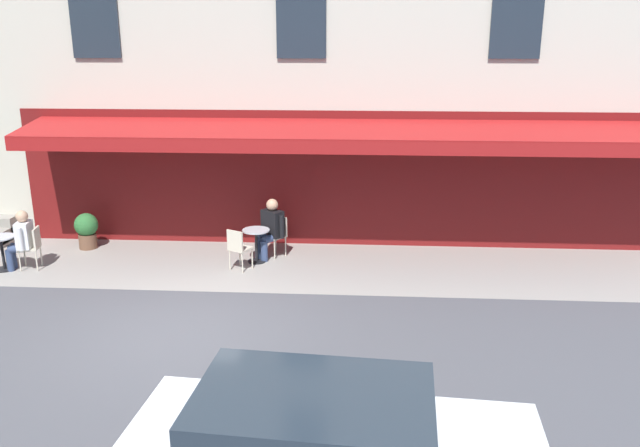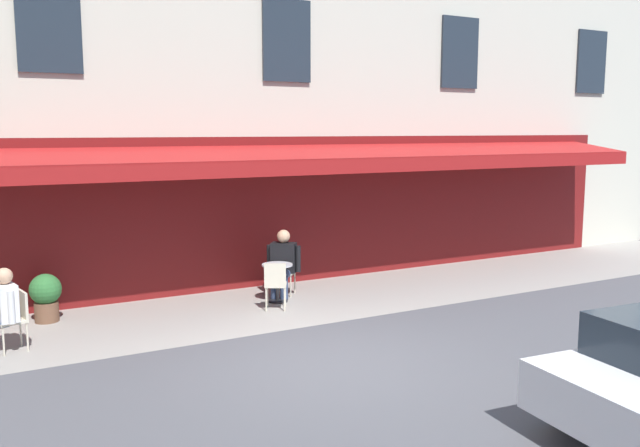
{
  "view_description": "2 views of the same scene",
  "coord_description": "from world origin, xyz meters",
  "px_view_note": "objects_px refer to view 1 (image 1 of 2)",
  "views": [
    {
      "loc": [
        -3.02,
        9.41,
        4.71
      ],
      "look_at": [
        -2.22,
        -2.93,
        1.11
      ],
      "focal_mm": 35.08,
      "sensor_mm": 36.0,
      "label": 1
    },
    {
      "loc": [
        4.55,
        7.98,
        3.34
      ],
      "look_at": [
        -1.68,
        -3.52,
        1.5
      ],
      "focal_mm": 37.3,
      "sensor_mm": 36.0,
      "label": 2
    }
  ],
  "objects_px": {
    "cafe_chair_cream_by_window": "(33,244)",
    "seated_patron_in_white": "(21,238)",
    "cafe_table_mid_terrace": "(256,241)",
    "cafe_chair_cream_back_row": "(238,246)",
    "parked_car_white": "(327,447)",
    "cafe_table_near_entrance": "(2,248)",
    "potted_plant_under_sign": "(87,229)",
    "seated_companion_in_black": "(270,227)",
    "cafe_chair_cream_corner_left": "(277,232)"
  },
  "relations": [
    {
      "from": "seated_patron_in_white",
      "to": "seated_companion_in_black",
      "type": "relative_size",
      "value": 0.96
    },
    {
      "from": "parked_car_white",
      "to": "seated_patron_in_white",
      "type": "bearing_deg",
      "value": -44.29
    },
    {
      "from": "cafe_table_mid_terrace",
      "to": "cafe_chair_cream_corner_left",
      "type": "distance_m",
      "value": 0.63
    },
    {
      "from": "seated_patron_in_white",
      "to": "parked_car_white",
      "type": "height_order",
      "value": "parked_car_white"
    },
    {
      "from": "cafe_table_near_entrance",
      "to": "cafe_chair_cream_corner_left",
      "type": "relative_size",
      "value": 0.82
    },
    {
      "from": "cafe_table_near_entrance",
      "to": "parked_car_white",
      "type": "bearing_deg",
      "value": 137.71
    },
    {
      "from": "cafe_table_near_entrance",
      "to": "cafe_chair_cream_by_window",
      "type": "xyz_separation_m",
      "value": [
        -0.62,
        -0.12,
        0.06
      ]
    },
    {
      "from": "cafe_chair_cream_back_row",
      "to": "cafe_table_mid_terrace",
      "type": "bearing_deg",
      "value": -117.94
    },
    {
      "from": "cafe_chair_cream_by_window",
      "to": "parked_car_white",
      "type": "bearing_deg",
      "value": 134.64
    },
    {
      "from": "seated_companion_in_black",
      "to": "parked_car_white",
      "type": "bearing_deg",
      "value": 102.31
    },
    {
      "from": "cafe_table_near_entrance",
      "to": "parked_car_white",
      "type": "distance_m",
      "value": 9.86
    },
    {
      "from": "cafe_chair_cream_back_row",
      "to": "seated_patron_in_white",
      "type": "height_order",
      "value": "seated_patron_in_white"
    },
    {
      "from": "cafe_chair_cream_back_row",
      "to": "parked_car_white",
      "type": "relative_size",
      "value": 0.21
    },
    {
      "from": "cafe_table_near_entrance",
      "to": "cafe_chair_cream_back_row",
      "type": "distance_m",
      "value": 5.04
    },
    {
      "from": "seated_companion_in_black",
      "to": "parked_car_white",
      "type": "height_order",
      "value": "seated_companion_in_black"
    },
    {
      "from": "cafe_table_mid_terrace",
      "to": "potted_plant_under_sign",
      "type": "xyz_separation_m",
      "value": [
        4.14,
        -0.68,
        -0.02
      ]
    },
    {
      "from": "cafe_chair_cream_by_window",
      "to": "seated_companion_in_black",
      "type": "height_order",
      "value": "seated_companion_in_black"
    },
    {
      "from": "cafe_chair_cream_back_row",
      "to": "seated_patron_in_white",
      "type": "distance_m",
      "value": 4.63
    },
    {
      "from": "cafe_table_near_entrance",
      "to": "seated_companion_in_black",
      "type": "relative_size",
      "value": 0.55
    },
    {
      "from": "seated_companion_in_black",
      "to": "parked_car_white",
      "type": "distance_m",
      "value": 7.99
    },
    {
      "from": "potted_plant_under_sign",
      "to": "cafe_table_mid_terrace",
      "type": "bearing_deg",
      "value": 170.62
    },
    {
      "from": "potted_plant_under_sign",
      "to": "seated_patron_in_white",
      "type": "bearing_deg",
      "value": 62.1
    },
    {
      "from": "cafe_chair_cream_by_window",
      "to": "potted_plant_under_sign",
      "type": "relative_size",
      "value": 1.07
    },
    {
      "from": "cafe_table_near_entrance",
      "to": "cafe_table_mid_terrace",
      "type": "xyz_separation_m",
      "value": [
        -5.32,
        -0.86,
        0.0
      ]
    },
    {
      "from": "potted_plant_under_sign",
      "to": "parked_car_white",
      "type": "distance_m",
      "value": 10.21
    },
    {
      "from": "cafe_table_near_entrance",
      "to": "cafe_chair_cream_by_window",
      "type": "distance_m",
      "value": 0.63
    },
    {
      "from": "cafe_table_mid_terrace",
      "to": "potted_plant_under_sign",
      "type": "bearing_deg",
      "value": -9.38
    },
    {
      "from": "cafe_chair_cream_by_window",
      "to": "cafe_table_mid_terrace",
      "type": "distance_m",
      "value": 4.76
    },
    {
      "from": "cafe_chair_cream_back_row",
      "to": "seated_patron_in_white",
      "type": "bearing_deg",
      "value": 2.67
    },
    {
      "from": "seated_patron_in_white",
      "to": "parked_car_white",
      "type": "relative_size",
      "value": 0.29
    },
    {
      "from": "cafe_chair_cream_by_window",
      "to": "seated_patron_in_white",
      "type": "height_order",
      "value": "seated_patron_in_white"
    },
    {
      "from": "cafe_table_mid_terrace",
      "to": "seated_patron_in_white",
      "type": "height_order",
      "value": "seated_patron_in_white"
    },
    {
      "from": "cafe_chair_cream_back_row",
      "to": "seated_companion_in_black",
      "type": "distance_m",
      "value": 1.06
    },
    {
      "from": "potted_plant_under_sign",
      "to": "cafe_chair_cream_back_row",
      "type": "bearing_deg",
      "value": 162.09
    },
    {
      "from": "cafe_chair_cream_back_row",
      "to": "parked_car_white",
      "type": "distance_m",
      "value": 7.3
    },
    {
      "from": "cafe_table_near_entrance",
      "to": "seated_companion_in_black",
      "type": "bearing_deg",
      "value": -168.15
    },
    {
      "from": "cafe_table_near_entrance",
      "to": "parked_car_white",
      "type": "height_order",
      "value": "parked_car_white"
    },
    {
      "from": "cafe_table_mid_terrace",
      "to": "cafe_chair_cream_back_row",
      "type": "xyz_separation_m",
      "value": [
        0.3,
        0.56,
        0.06
      ]
    },
    {
      "from": "cafe_chair_cream_back_row",
      "to": "potted_plant_under_sign",
      "type": "xyz_separation_m",
      "value": [
        3.85,
        -1.24,
        -0.08
      ]
    },
    {
      "from": "cafe_table_mid_terrace",
      "to": "parked_car_white",
      "type": "distance_m",
      "value": 7.75
    },
    {
      "from": "seated_companion_in_black",
      "to": "cafe_chair_cream_by_window",
      "type": "bearing_deg",
      "value": 11.9
    },
    {
      "from": "cafe_chair_cream_corner_left",
      "to": "seated_patron_in_white",
      "type": "bearing_deg",
      "value": 13.28
    },
    {
      "from": "cafe_chair_cream_by_window",
      "to": "cafe_chair_cream_back_row",
      "type": "xyz_separation_m",
      "value": [
        -4.41,
        -0.17,
        0.0
      ]
    },
    {
      "from": "cafe_table_mid_terrace",
      "to": "cafe_chair_cream_back_row",
      "type": "height_order",
      "value": "cafe_chair_cream_back_row"
    },
    {
      "from": "cafe_table_mid_terrace",
      "to": "seated_companion_in_black",
      "type": "relative_size",
      "value": 0.55
    },
    {
      "from": "seated_companion_in_black",
      "to": "potted_plant_under_sign",
      "type": "height_order",
      "value": "seated_companion_in_black"
    },
    {
      "from": "cafe_chair_cream_corner_left",
      "to": "cafe_table_near_entrance",
      "type": "bearing_deg",
      "value": 13.14
    },
    {
      "from": "cafe_chair_cream_by_window",
      "to": "parked_car_white",
      "type": "relative_size",
      "value": 0.21
    },
    {
      "from": "cafe_chair_cream_back_row",
      "to": "parked_car_white",
      "type": "height_order",
      "value": "parked_car_white"
    },
    {
      "from": "potted_plant_under_sign",
      "to": "parked_car_white",
      "type": "relative_size",
      "value": 0.19
    }
  ]
}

